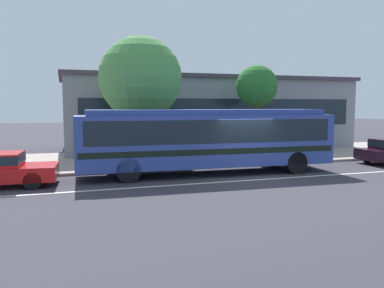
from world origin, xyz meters
TOP-DOWN VIEW (x-y plane):
  - ground_plane at (0.00, 0.00)m, footprint 120.00×120.00m
  - sidewalk_slab at (0.00, 6.54)m, footprint 60.00×8.00m
  - lane_stripe_center at (0.00, -0.80)m, footprint 56.00×0.16m
  - transit_bus at (-1.29, 1.19)m, footprint 11.44×2.88m
  - pedestrian_waiting_near_sign at (-4.34, 4.16)m, footprint 0.40×0.40m
  - pedestrian_walking_along_curb at (2.12, 3.07)m, footprint 0.40×0.40m
  - bus_stop_sign at (3.94, 3.15)m, footprint 0.17×0.43m
  - street_tree_near_stop at (-3.50, 5.25)m, footprint 4.31×4.31m
  - street_tree_mid_block at (3.39, 5.58)m, footprint 2.42×2.42m
  - station_building at (2.44, 11.80)m, footprint 20.01×8.63m

SIDE VIEW (x-z plane):
  - ground_plane at x=0.00m, z-range 0.00..0.00m
  - lane_stripe_center at x=0.00m, z-range 0.00..0.01m
  - sidewalk_slab at x=0.00m, z-range 0.00..0.12m
  - pedestrian_waiting_near_sign at x=-4.34m, z-range 0.27..2.00m
  - pedestrian_walking_along_curb at x=2.12m, z-range 0.28..2.08m
  - bus_stop_sign at x=3.94m, z-range 0.46..2.81m
  - transit_bus at x=-1.29m, z-range 0.23..3.12m
  - station_building at x=2.44m, z-range 0.01..5.02m
  - street_tree_mid_block at x=3.39m, z-range 1.52..6.80m
  - street_tree_near_stop at x=-3.50m, z-range 1.21..7.72m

